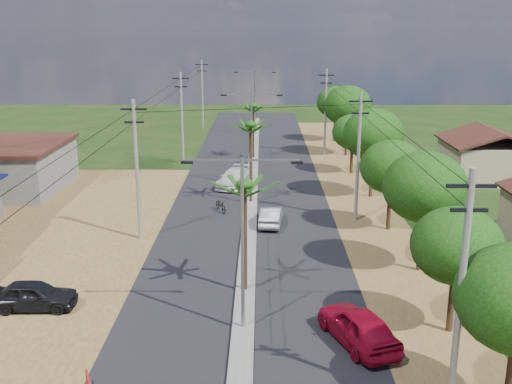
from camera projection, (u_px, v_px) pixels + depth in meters
ground at (243, 330)px, 27.12m from camera, size 160.00×160.00×0.00m
road at (250, 224)px, 41.56m from camera, size 12.00×110.00×0.04m
median at (250, 210)px, 44.43m from camera, size 1.00×90.00×0.18m
dirt_shoulder_east at (372, 224)px, 41.49m from camera, size 5.00×90.00×0.03m
low_shed at (0, 167)px, 49.89m from camera, size 10.40×10.40×3.95m
house_east_far at (488, 153)px, 53.27m from camera, size 7.60×7.50×4.60m
tree_east_b at (457, 246)px, 25.94m from camera, size 4.00×4.00×5.83m
tree_east_c at (425, 187)px, 32.47m from camera, size 4.60×4.60×6.83m
tree_east_d at (392, 167)px, 39.36m from camera, size 4.20×4.20×6.13m
tree_east_e at (373, 134)px, 46.86m from camera, size 4.80×4.80×7.14m
tree_east_f at (353, 132)px, 54.89m from camera, size 3.80×3.80×5.52m
tree_east_g at (348, 106)px, 62.23m from camera, size 5.00×5.00×7.38m
tree_east_h at (335, 102)px, 70.10m from camera, size 4.40×4.40×6.52m
palm_median_near at (245, 189)px, 29.49m from camera, size 2.00×2.00×6.15m
palm_median_mid at (251, 128)px, 44.80m from camera, size 2.00×2.00×6.55m
palm_median_far at (253, 108)px, 60.38m from camera, size 2.00×2.00×5.85m
streetlight_near at (242, 230)px, 25.84m from camera, size 5.10×0.18×8.00m
streetlight_mid at (252, 132)px, 49.91m from camera, size 5.10×0.18×8.00m
streetlight_far at (255, 97)px, 73.99m from camera, size 5.10×0.18×8.00m
utility_pole_w_b at (137, 167)px, 37.46m from camera, size 1.60×0.24×9.00m
utility_pole_w_c at (182, 116)px, 58.65m from camera, size 1.60×0.24×9.00m
utility_pole_w_d at (202, 93)px, 78.88m from camera, size 1.60×0.24×9.00m
utility_pole_e_a at (461, 291)px, 20.00m from camera, size 1.60×0.24×9.00m
utility_pole_e_b at (358, 154)px, 41.19m from camera, size 1.60×0.24×9.00m
utility_pole_e_c at (325, 111)px, 62.38m from camera, size 1.60×0.24×9.00m
car_red_near at (358, 327)px, 25.74m from camera, size 3.52×5.15×1.63m
car_silver_mid at (271, 216)px, 41.23m from camera, size 1.76×4.07×1.30m
car_white_far at (234, 178)px, 51.08m from camera, size 3.39×5.39×1.46m
car_parked_dark at (34, 296)px, 28.94m from camera, size 4.20×1.79×1.42m
moto_rider_west_a at (221, 205)px, 44.18m from camera, size 1.42×2.06×1.02m
moto_rider_west_b at (241, 159)px, 59.36m from camera, size 0.58×1.67×0.99m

